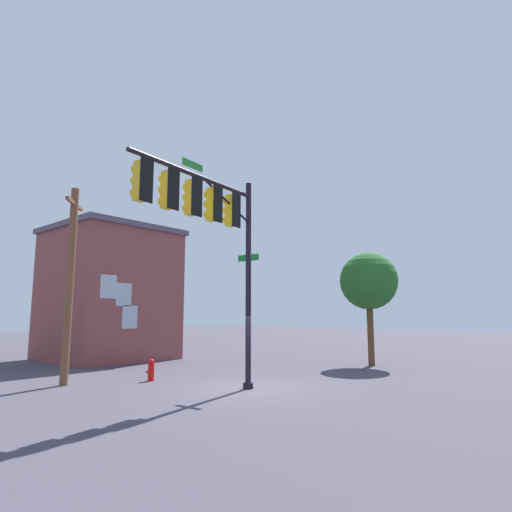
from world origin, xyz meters
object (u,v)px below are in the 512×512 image
Objects in this scene: utility_pole at (70,281)px; tree_near at (369,282)px; brick_building at (109,293)px; fire_hydrant at (151,370)px; signal_pole_assembly at (207,219)px.

utility_pole reaches higher than tree_near.
brick_building is at bearing -61.38° from tree_near.
fire_hydrant is (-2.70, 1.53, -3.40)m from utility_pole.
utility_pole is 14.18m from tree_near.
fire_hydrant is at bearing 70.39° from brick_building.
tree_near is at bearing 179.14° from signal_pole_assembly.
signal_pole_assembly is 6.22m from utility_pole.
brick_building is at bearing -129.07° from utility_pole.
utility_pole is 1.28× the size of tree_near.
tree_near is (-10.19, 4.39, 3.84)m from fire_hydrant.
fire_hydrant is 0.14× the size of tree_near.
utility_pole is 4.60m from fire_hydrant.
signal_pole_assembly is at bearing 71.99° from brick_building.
tree_near is at bearing 156.71° from fire_hydrant.
signal_pole_assembly is 1.28× the size of tree_near.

